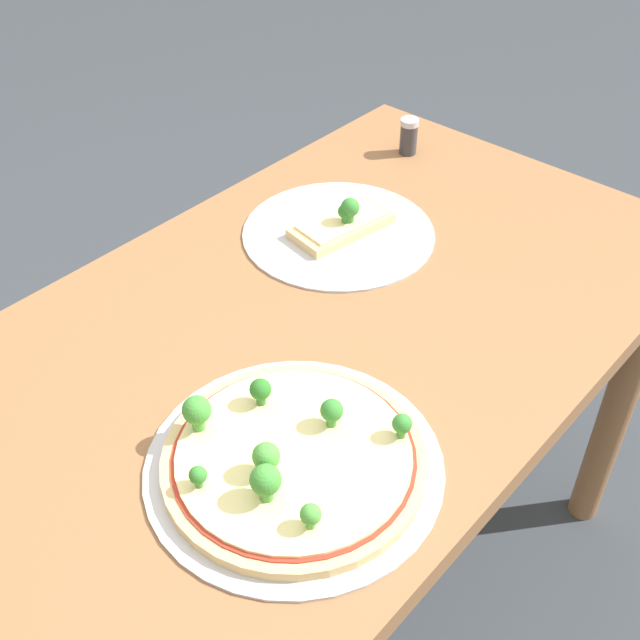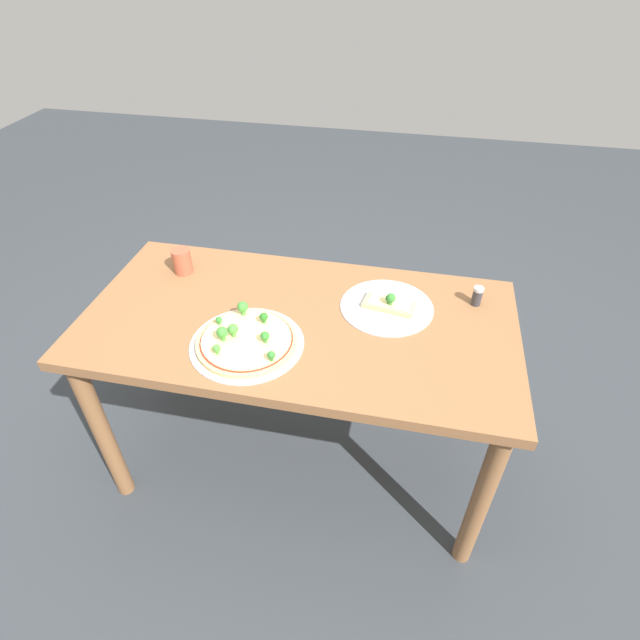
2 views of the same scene
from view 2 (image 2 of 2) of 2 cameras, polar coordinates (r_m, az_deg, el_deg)
The scene contains 6 objects.
ground_plane at distance 2.15m, azimuth -1.99°, elevation -15.11°, with size 8.00×8.00×0.00m, color #33383D.
dining_table at distance 1.67m, azimuth -2.46°, elevation -2.42°, with size 1.40×0.70×0.73m.
pizza_tray_whole at distance 1.52m, azimuth -8.43°, elevation -2.31°, with size 0.35×0.35×0.07m.
pizza_tray_slice at distance 1.66m, azimuth 7.76°, elevation 1.68°, with size 0.31×0.31×0.07m.
drinking_cup at distance 1.87m, azimuth -15.48°, elevation 6.50°, with size 0.07×0.07×0.09m, color #AD5138.
condiment_shaker at distance 1.73m, azimuth 17.53°, elevation 2.64°, with size 0.03×0.03×0.07m.
Camera 2 is at (-0.32, 1.21, 1.74)m, focal length 28.00 mm.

